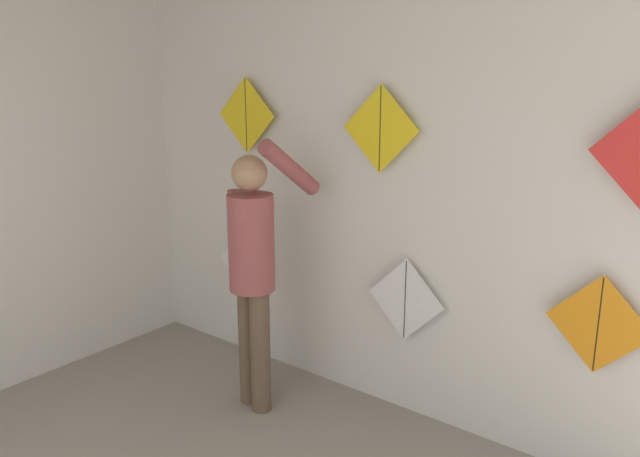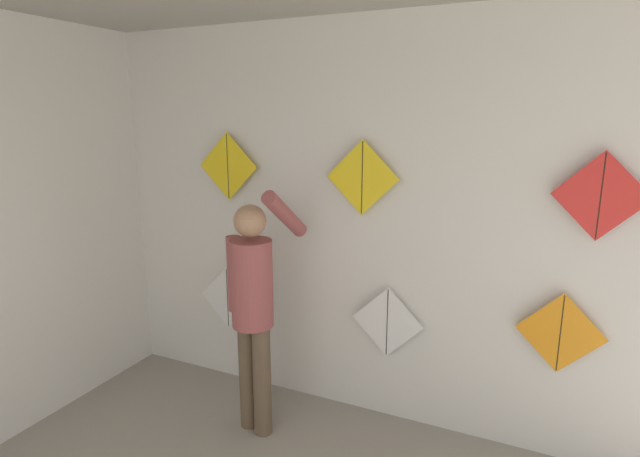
{
  "view_description": "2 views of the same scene",
  "coord_description": "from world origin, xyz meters",
  "px_view_note": "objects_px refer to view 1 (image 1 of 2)",
  "views": [
    {
      "loc": [
        1.83,
        0.72,
        2.09
      ],
      "look_at": [
        -0.37,
        3.54,
        1.17
      ],
      "focal_mm": 35.0,
      "sensor_mm": 36.0,
      "label": 1
    },
    {
      "loc": [
        1.01,
        0.65,
        2.17
      ],
      "look_at": [
        -0.32,
        3.54,
        1.43
      ],
      "focal_mm": 28.0,
      "sensor_mm": 36.0,
      "label": 2
    }
  ],
  "objects_px": {
    "kite_2": "(598,325)",
    "kite_4": "(380,129)",
    "kite_0": "(245,263)",
    "shopkeeper": "(253,260)",
    "kite_1": "(405,300)",
    "kite_3": "(246,115)"
  },
  "relations": [
    {
      "from": "kite_0",
      "to": "kite_1",
      "type": "height_order",
      "value": "kite_1"
    },
    {
      "from": "kite_3",
      "to": "kite_4",
      "type": "height_order",
      "value": "kite_3"
    },
    {
      "from": "kite_2",
      "to": "kite_4",
      "type": "relative_size",
      "value": 1.0
    },
    {
      "from": "shopkeeper",
      "to": "kite_4",
      "type": "relative_size",
      "value": 3.34
    },
    {
      "from": "kite_2",
      "to": "kite_4",
      "type": "xyz_separation_m",
      "value": [
        -1.28,
        0.0,
        0.87
      ]
    },
    {
      "from": "kite_1",
      "to": "kite_3",
      "type": "bearing_deg",
      "value": 180.0
    },
    {
      "from": "shopkeeper",
      "to": "kite_4",
      "type": "distance_m",
      "value": 1.09
    },
    {
      "from": "kite_0",
      "to": "kite_3",
      "type": "xyz_separation_m",
      "value": [
        0.05,
        0.0,
        1.06
      ]
    },
    {
      "from": "kite_1",
      "to": "kite_2",
      "type": "height_order",
      "value": "kite_2"
    },
    {
      "from": "shopkeeper",
      "to": "kite_1",
      "type": "distance_m",
      "value": 0.94
    },
    {
      "from": "kite_3",
      "to": "kite_4",
      "type": "xyz_separation_m",
      "value": [
        1.08,
        0.0,
        -0.03
      ]
    },
    {
      "from": "kite_0",
      "to": "kite_4",
      "type": "xyz_separation_m",
      "value": [
        1.13,
        0.0,
        1.03
      ]
    },
    {
      "from": "kite_2",
      "to": "kite_4",
      "type": "distance_m",
      "value": 1.55
    },
    {
      "from": "kite_3",
      "to": "kite_1",
      "type": "bearing_deg",
      "value": 0.0
    },
    {
      "from": "kite_0",
      "to": "kite_2",
      "type": "xyz_separation_m",
      "value": [
        2.41,
        0.0,
        0.16
      ]
    },
    {
      "from": "kite_0",
      "to": "kite_1",
      "type": "xyz_separation_m",
      "value": [
        1.34,
        0.0,
        0.03
      ]
    },
    {
      "from": "shopkeeper",
      "to": "kite_0",
      "type": "xyz_separation_m",
      "value": [
        -0.55,
        0.48,
        -0.25
      ]
    },
    {
      "from": "shopkeeper",
      "to": "kite_2",
      "type": "bearing_deg",
      "value": 28.26
    },
    {
      "from": "kite_3",
      "to": "kite_0",
      "type": "bearing_deg",
      "value": 180.0
    },
    {
      "from": "kite_0",
      "to": "kite_2",
      "type": "height_order",
      "value": "kite_2"
    },
    {
      "from": "kite_0",
      "to": "kite_4",
      "type": "distance_m",
      "value": 1.53
    },
    {
      "from": "kite_1",
      "to": "kite_2",
      "type": "xyz_separation_m",
      "value": [
        1.08,
        0.0,
        0.13
      ]
    }
  ]
}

